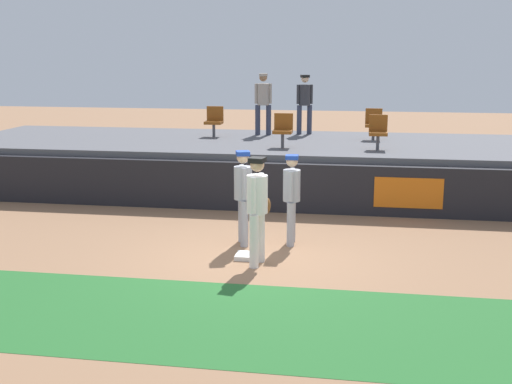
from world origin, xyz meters
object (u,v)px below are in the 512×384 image
player_fielder_home (258,203)px  spectator_capped (305,100)px  seat_back_left (214,120)px  seat_back_right (374,122)px  player_runner_visitor (292,193)px  first_base (247,256)px  seat_front_right (378,130)px  seat_front_center (283,129)px  player_coach_visitor (243,191)px  spectator_hooded (263,100)px

player_fielder_home → spectator_capped: (0.09, 7.99, 1.19)m
seat_back_left → seat_back_right: bearing=-0.0°
player_fielder_home → player_runner_visitor: player_fielder_home is taller
first_base → seat_front_right: seat_front_right is taller
player_runner_visitor → seat_front_center: seat_front_center is taller
first_base → player_runner_visitor: (0.68, 1.01, 0.96)m
seat_front_right → seat_back_left: 4.83m
seat_back_right → seat_front_center: size_ratio=1.00×
player_coach_visitor → seat_front_right: seat_front_right is taller
player_coach_visitor → seat_front_right: size_ratio=2.15×
seat_front_center → spectator_hooded: size_ratio=0.48×
player_fielder_home → spectator_hooded: bearing=-162.1°
player_fielder_home → seat_front_right: (2.13, 5.25, 0.67)m
player_runner_visitor → seat_back_left: bearing=-155.6°
first_base → seat_back_left: (-2.12, 6.75, 1.72)m
player_runner_visitor → first_base: bearing=-35.7°
seat_front_right → spectator_capped: spectator_capped is taller
player_runner_visitor → player_coach_visitor: 0.92m
seat_front_center → spectator_capped: 2.80m
seat_back_left → spectator_hooded: spectator_hooded is taller
seat_front_right → spectator_hooded: bearing=143.3°
player_fielder_home → first_base: bearing=-131.3°
first_base → seat_back_left: seat_back_left is taller
seat_front_center → spectator_capped: bearing=83.9°
player_coach_visitor → seat_front_right: 4.90m
first_base → spectator_capped: bearing=87.5°
first_base → player_runner_visitor: bearing=56.0°
player_fielder_home → seat_back_left: (-2.36, 7.05, 0.67)m
spectator_hooded → seat_front_right: bearing=133.6°
seat_back_right → seat_front_center: 2.88m
player_runner_visitor → seat_front_right: bearing=155.3°
player_runner_visitor → seat_back_left: size_ratio=2.06×
spectator_hooded → seat_front_center: bearing=100.1°
seat_back_right → seat_back_left: bearing=180.0°
first_base → seat_back_left: bearing=107.4°
seat_front_right → seat_back_right: bearing=92.4°
player_fielder_home → seat_front_center: (-0.20, 5.25, 0.67)m
seat_front_right → seat_back_left: (-4.48, 1.80, 0.00)m
player_runner_visitor → spectator_hooded: (-1.50, 6.31, 1.30)m
player_fielder_home → seat_front_right: seat_front_right is taller
spectator_capped → spectator_hooded: bearing=-0.6°
spectator_capped → player_coach_visitor: bearing=66.9°
player_fielder_home → player_coach_visitor: player_fielder_home is taller
player_fielder_home → seat_front_center: seat_front_center is taller
seat_back_right → seat_front_right: bearing=-87.6°
spectator_hooded → seat_back_left: bearing=13.8°
seat_back_right → seat_back_left: (-4.41, 0.00, 0.00)m
player_coach_visitor → seat_back_left: (-1.90, 5.90, 0.72)m
player_coach_visitor → spectator_hooded: (-0.59, 6.47, 1.25)m
player_runner_visitor → seat_front_center: bearing=-172.4°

